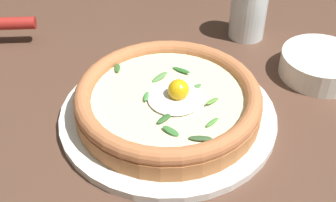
# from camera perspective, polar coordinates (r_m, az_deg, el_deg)

# --- Properties ---
(ground_plane) EXTENTS (2.40, 2.40, 0.03)m
(ground_plane) POSITION_cam_1_polar(r_m,az_deg,el_deg) (0.69, -1.02, -0.90)
(ground_plane) COLOR brown
(ground_plane) RESTS_ON ground
(pizza_plate) EXTENTS (0.31, 0.31, 0.01)m
(pizza_plate) POSITION_cam_1_polar(r_m,az_deg,el_deg) (0.65, 0.00, -1.77)
(pizza_plate) COLOR white
(pizza_plate) RESTS_ON ground
(pizza) EXTENTS (0.26, 0.26, 0.06)m
(pizza) POSITION_cam_1_polar(r_m,az_deg,el_deg) (0.63, 0.02, 0.17)
(pizza) COLOR #BE7540
(pizza) RESTS_ON pizza_plate
(side_bowl) EXTENTS (0.13, 0.13, 0.04)m
(side_bowl) POSITION_cam_1_polar(r_m,az_deg,el_deg) (0.76, 18.85, 4.40)
(side_bowl) COLOR white
(side_bowl) RESTS_ON ground
(drinking_glass) EXTENTS (0.06, 0.06, 0.10)m
(drinking_glass) POSITION_cam_1_polar(r_m,az_deg,el_deg) (0.83, 10.16, 10.79)
(drinking_glass) COLOR silver
(drinking_glass) RESTS_ON ground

